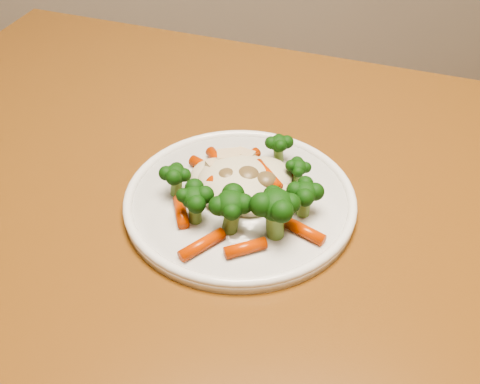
# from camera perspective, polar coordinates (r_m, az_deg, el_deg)

# --- Properties ---
(dining_table) EXTENTS (1.31, 1.13, 0.75)m
(dining_table) POSITION_cam_1_polar(r_m,az_deg,el_deg) (0.70, 3.87, -9.37)
(dining_table) COLOR brown
(dining_table) RESTS_ON ground
(plate) EXTENTS (0.24, 0.24, 0.01)m
(plate) POSITION_cam_1_polar(r_m,az_deg,el_deg) (0.63, 0.00, -0.98)
(plate) COLOR white
(plate) RESTS_ON dining_table
(meal) EXTENTS (0.17, 0.17, 0.05)m
(meal) POSITION_cam_1_polar(r_m,az_deg,el_deg) (0.61, 0.45, 0.34)
(meal) COLOR beige
(meal) RESTS_ON plate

